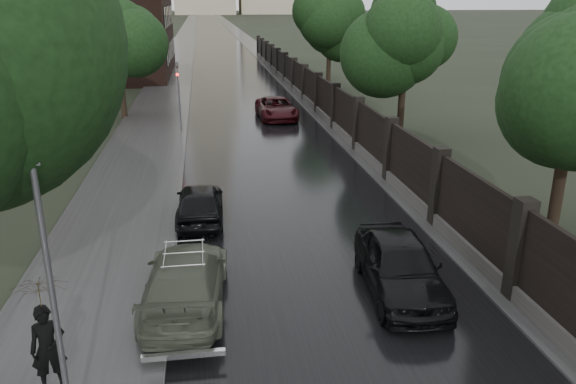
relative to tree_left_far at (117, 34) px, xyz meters
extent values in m
cube|color=black|center=(8.00, 160.00, -5.23)|extent=(8.00, 420.00, 0.02)
cube|color=#2D2D2D|center=(2.00, 160.00, -5.16)|extent=(4.00, 420.00, 0.16)
cube|color=#2D2D2D|center=(13.50, 160.00, -5.20)|extent=(3.00, 420.00, 0.08)
cube|color=#383533|center=(12.60, 2.00, -4.99)|extent=(0.40, 75.00, 0.50)
cube|color=black|center=(12.60, 2.00, -3.74)|extent=(0.15, 75.00, 2.00)
cube|color=black|center=(12.60, 40.00, -3.89)|extent=(0.45, 0.45, 2.70)
cylinder|color=black|center=(0.00, 0.00, -2.32)|extent=(0.36, 0.36, 5.85)
sphere|color=black|center=(0.00, 0.00, 0.02)|extent=(4.25, 4.25, 4.25)
cylinder|color=black|center=(15.50, -22.00, -2.48)|extent=(0.36, 0.36, 5.53)
sphere|color=black|center=(15.50, -22.00, -0.27)|extent=(4.08, 4.08, 4.08)
cylinder|color=black|center=(15.50, -8.00, -2.48)|extent=(0.36, 0.36, 5.53)
sphere|color=black|center=(15.50, -8.00, -0.27)|extent=(4.08, 4.08, 4.08)
cylinder|color=black|center=(15.50, 10.00, -2.48)|extent=(0.36, 0.36, 5.53)
sphere|color=black|center=(15.50, 10.00, -0.27)|extent=(4.08, 4.08, 4.08)
cylinder|color=#59595E|center=(2.60, -28.50, -2.74)|extent=(0.10, 0.10, 5.00)
cube|color=#59595E|center=(2.60, -28.50, -0.19)|extent=(0.25, 0.12, 0.12)
cylinder|color=#59595E|center=(3.70, -5.00, -3.74)|extent=(0.12, 0.12, 3.00)
imported|color=#59595E|center=(3.70, -5.00, -1.74)|extent=(0.16, 0.20, 1.00)
sphere|color=#FF0C0C|center=(3.70, -5.15, -1.89)|extent=(0.14, 0.14, 0.14)
imported|color=#484E3F|center=(4.40, -24.08, -4.55)|extent=(2.28, 4.91, 1.39)
imported|color=black|center=(4.76, -18.39, -4.58)|extent=(1.68, 3.95, 1.33)
imported|color=black|center=(9.84, -24.21, -4.48)|extent=(2.10, 4.58, 1.52)
imported|color=black|center=(9.60, -1.52, -4.56)|extent=(2.42, 4.98, 1.36)
imported|color=black|center=(1.95, -27.09, -4.20)|extent=(0.73, 0.57, 1.76)
imported|color=black|center=(1.95, -27.09, -2.80)|extent=(1.25, 1.27, 0.94)
camera|label=1|loc=(5.06, -36.62, 1.98)|focal=35.00mm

